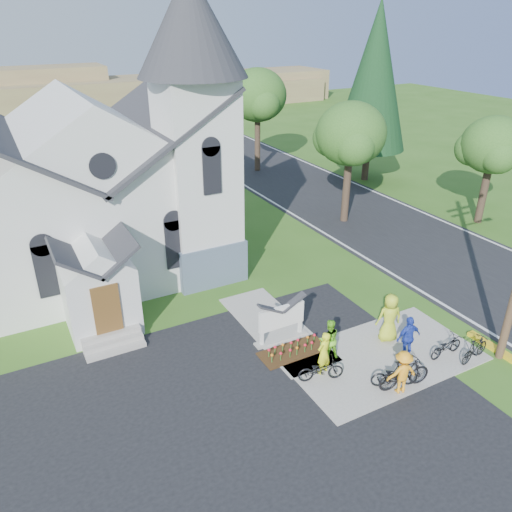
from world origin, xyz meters
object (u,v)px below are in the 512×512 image
bike_0 (321,370)px  cyclist_4 (389,318)px  cyclist_2 (408,337)px  bike_3 (475,349)px  bike_2 (394,375)px  cyclist_3 (402,372)px  cyclist_1 (329,339)px  church_sign (282,317)px  bike_1 (404,374)px  bike_4 (446,346)px  cyclist_0 (324,353)px

bike_0 → cyclist_4: (3.59, 0.73, 0.57)m
cyclist_2 → bike_3: 2.43m
bike_3 → cyclist_4: size_ratio=0.79×
bike_2 → cyclist_4: bearing=-13.1°
bike_0 → cyclist_2: 3.53m
bike_2 → cyclist_3: 0.48m
cyclist_1 → cyclist_4: bearing=-171.5°
church_sign → cyclist_3: bearing=-66.1°
church_sign → cyclist_4: cyclist_4 is taller
bike_0 → cyclist_4: 3.71m
bike_0 → bike_3: (5.50, -1.72, 0.05)m
bike_1 → bike_3: (3.29, -0.09, -0.10)m
cyclist_4 → bike_4: (1.21, -1.77, -0.59)m
bike_0 → cyclist_4: size_ratio=0.80×
bike_0 → bike_4: bearing=-83.7°
cyclist_0 → cyclist_4: 3.33m
cyclist_2 → cyclist_4: cyclist_4 is taller
cyclist_0 → cyclist_4: (3.29, 0.43, 0.17)m
bike_0 → cyclist_2: bearing=-78.2°
cyclist_2 → cyclist_1: bearing=-22.9°
cyclist_1 → bike_4: size_ratio=1.03×
cyclist_2 → bike_1: bearing=48.4°
cyclist_0 → bike_4: (4.50, -1.34, -0.42)m
bike_2 → cyclist_3: bearing=-158.8°
cyclist_0 → bike_1: bearing=119.5°
cyclist_0 → bike_4: size_ratio=1.08×
bike_2 → bike_0: bearing=78.8°
cyclist_1 → bike_4: bearing=165.5°
bike_0 → cyclist_0: bearing=-26.8°
bike_1 → church_sign: bearing=36.9°
cyclist_4 → bike_4: size_ratio=1.30×
cyclist_0 → cyclist_2: 3.26m
cyclist_4 → bike_4: cyclist_4 is taller
bike_0 → bike_3: 5.76m
cyclist_0 → cyclist_3: cyclist_0 is taller
bike_4 → cyclist_4: bearing=31.8°
cyclist_1 → cyclist_2: 2.85m
cyclist_3 → cyclist_4: 2.93m
bike_0 → bike_3: size_ratio=1.02×
bike_1 → cyclist_2: 1.78m
cyclist_3 → cyclist_1: bearing=-56.1°
cyclist_2 → bike_0: bearing=-2.1°
church_sign → cyclist_2: (3.44, -3.10, -0.13)m
bike_3 → bike_4: (-0.70, 0.68, -0.07)m
church_sign → bike_2: (1.96, -4.08, -0.56)m
bike_1 → bike_4: size_ratio=1.25×
church_sign → bike_3: (5.46, -4.40, -0.51)m
church_sign → bike_2: church_sign is taller
bike_0 → cyclist_1: (0.96, 0.91, 0.37)m
church_sign → bike_3: size_ratio=1.42×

